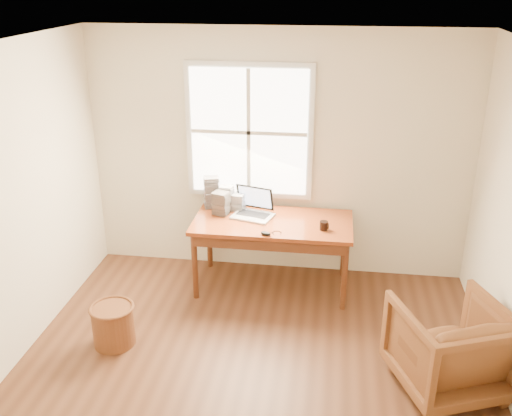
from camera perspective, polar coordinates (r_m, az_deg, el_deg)
The scene contains 11 objects.
room_shell at distance 4.04m, azimuth -1.16°, elevation -3.23°, with size 4.04×4.54×2.64m.
desk at distance 5.76m, azimuth 1.68°, elevation -1.47°, with size 1.60×0.80×0.04m, color brown.
armchair at distance 4.82m, azimuth 18.81°, elevation -13.02°, with size 0.79×0.81×0.74m, color brown.
wicker_stool at distance 5.29m, azimuth -14.07°, elevation -11.34°, with size 0.37×0.37×0.37m, color brown.
laptop at distance 5.77m, azimuth -0.35°, elevation 0.37°, with size 0.38×0.40×0.29m, color silver, non-canonical shape.
mouse at distance 5.43m, azimuth 0.98°, elevation -2.56°, with size 0.11×0.06×0.04m, color black.
coffee_mug at distance 5.57m, azimuth 6.79°, elevation -1.77°, with size 0.08×0.08×0.09m, color black.
cd_stack_a at distance 5.98m, azimuth -2.94°, elevation 1.04°, with size 0.13×0.12×0.26m, color silver.
cd_stack_b at distance 5.87m, azimuth -3.51°, elevation 0.44°, with size 0.15×0.13×0.24m, color black.
cd_stack_c at distance 6.04m, azimuth -4.47°, elevation 1.58°, with size 0.15×0.13×0.34m, color gray.
cd_stack_d at distance 5.98m, azimuth -1.89°, elevation 0.61°, with size 0.14×0.12×0.18m, color silver.
Camera 1 is at (0.57, -3.43, 3.08)m, focal length 40.00 mm.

